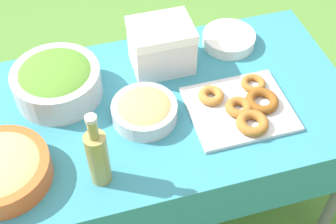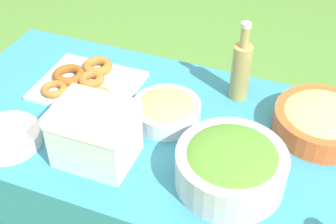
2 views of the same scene
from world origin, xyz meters
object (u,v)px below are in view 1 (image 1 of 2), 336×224
Objects in this scene: donut_platter at (242,107)px; cooler_box at (161,46)px; olive_oil_bottle at (98,156)px; bread_bowl at (144,110)px; salad_bowl at (57,80)px; pasta_bowl at (1,169)px; plate_stack at (229,39)px.

donut_platter is 0.39m from cooler_box.
olive_oil_bottle reaches higher than donut_platter.
cooler_box reaches higher than donut_platter.
bread_bowl is 1.00× the size of cooler_box.
bread_bowl is (0.35, -0.06, 0.02)m from donut_platter.
cooler_box reaches higher than salad_bowl.
olive_oil_bottle is at bearing 47.30° from bread_bowl.
pasta_bowl is 1.03m from plate_stack.
pasta_bowl is (0.22, 0.33, -0.02)m from salad_bowl.
cooler_box is (0.30, 0.05, 0.07)m from plate_stack.
pasta_bowl reaches higher than donut_platter.
plate_stack is 0.53m from bread_bowl.
salad_bowl is at bearing -123.90° from pasta_bowl.
donut_platter is 1.55× the size of cooler_box.
salad_bowl reaches higher than plate_stack.
cooler_box reaches higher than plate_stack.
pasta_bowl is at bearing -15.88° from olive_oil_bottle.
plate_stack is (-0.09, -0.36, 0.00)m from donut_platter.
donut_platter is 0.57m from olive_oil_bottle.
salad_bowl is 0.35m from bread_bowl.
bread_bowl reaches higher than donut_platter.
salad_bowl is 0.89× the size of donut_platter.
plate_stack is (-0.71, -0.10, -0.05)m from salad_bowl.
plate_stack is at bearing -140.86° from olive_oil_bottle.
plate_stack is at bearing -170.78° from cooler_box.
donut_platter is (-0.63, 0.26, -0.05)m from salad_bowl.
olive_oil_bottle is 1.28× the size of cooler_box.
bread_bowl is at bearing 144.28° from salad_bowl.
bread_bowl is (-0.20, -0.21, -0.08)m from olive_oil_bottle.
olive_oil_bottle reaches higher than bread_bowl.
pasta_bowl is at bearing 30.91° from cooler_box.
salad_bowl is 0.42m from cooler_box.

